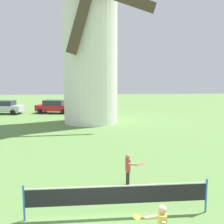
{
  "coord_description": "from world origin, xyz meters",
  "views": [
    {
      "loc": [
        -0.37,
        -5.86,
        4.24
      ],
      "look_at": [
        0.48,
        3.6,
        2.97
      ],
      "focal_mm": 41.7,
      "sensor_mm": 36.0,
      "label": 1
    }
  ],
  "objects_px": {
    "tennis_net": "(118,195)",
    "parked_car_silver": "(4,107)",
    "windmill": "(90,38)",
    "player_far": "(128,168)",
    "parked_car_red": "(54,106)"
  },
  "relations": [
    {
      "from": "windmill",
      "to": "parked_car_red",
      "type": "xyz_separation_m",
      "value": [
        -4.35,
        6.8,
        -6.97
      ]
    },
    {
      "from": "player_far",
      "to": "parked_car_silver",
      "type": "distance_m",
      "value": 24.37
    },
    {
      "from": "tennis_net",
      "to": "player_far",
      "type": "xyz_separation_m",
      "value": [
        0.67,
        2.27,
        0.03
      ]
    },
    {
      "from": "windmill",
      "to": "parked_car_silver",
      "type": "bearing_deg",
      "value": 146.47
    },
    {
      "from": "player_far",
      "to": "parked_car_red",
      "type": "height_order",
      "value": "parked_car_red"
    },
    {
      "from": "player_far",
      "to": "parked_car_red",
      "type": "bearing_deg",
      "value": 104.71
    },
    {
      "from": "parked_car_silver",
      "to": "player_far",
      "type": "bearing_deg",
      "value": -61.94
    },
    {
      "from": "parked_car_silver",
      "to": "parked_car_red",
      "type": "relative_size",
      "value": 1.06
    },
    {
      "from": "tennis_net",
      "to": "parked_car_silver",
      "type": "xyz_separation_m",
      "value": [
        -10.79,
        23.78,
        0.12
      ]
    },
    {
      "from": "windmill",
      "to": "player_far",
      "type": "bearing_deg",
      "value": -84.9
    },
    {
      "from": "windmill",
      "to": "player_far",
      "type": "xyz_separation_m",
      "value": [
        1.32,
        -14.78,
        -7.06
      ]
    },
    {
      "from": "windmill",
      "to": "parked_car_silver",
      "type": "distance_m",
      "value": 14.02
    },
    {
      "from": "windmill",
      "to": "player_far",
      "type": "relative_size",
      "value": 13.29
    },
    {
      "from": "windmill",
      "to": "parked_car_red",
      "type": "distance_m",
      "value": 10.66
    },
    {
      "from": "tennis_net",
      "to": "parked_car_silver",
      "type": "height_order",
      "value": "parked_car_silver"
    }
  ]
}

